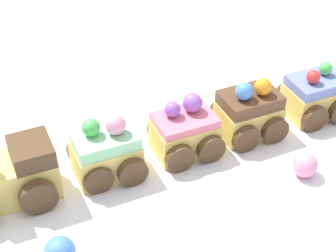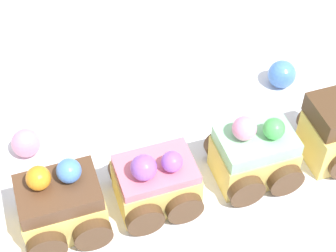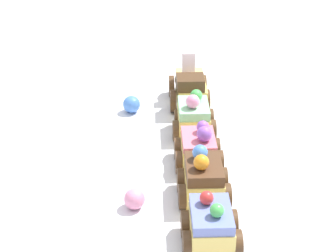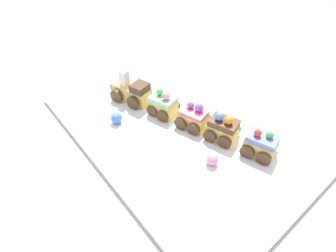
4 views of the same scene
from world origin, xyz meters
name	(u,v)px [view 3 (image 3 of 4)]	position (x,y,z in m)	size (l,w,h in m)	color
ground_plane	(165,158)	(0.00, 0.00, 0.00)	(10.00, 10.00, 0.00)	#B2B2B7
display_board	(165,155)	(0.00, 0.00, 0.01)	(0.65, 0.39, 0.01)	white
cake_train_locomotive	(188,87)	(0.17, 0.01, 0.04)	(0.14, 0.09, 0.09)	#EACC66
cake_car_mint	(193,119)	(0.06, -0.03, 0.04)	(0.08, 0.08, 0.07)	#EACC66
cake_car_strawberry	(199,150)	(-0.02, -0.05, 0.04)	(0.08, 0.08, 0.07)	#EACC66
cake_car_chocolate	(203,181)	(-0.10, -0.08, 0.04)	(0.08, 0.08, 0.07)	#EACC66
cake_car_blueberry	(211,228)	(-0.18, -0.10, 0.04)	(0.08, 0.08, 0.06)	#EACC66
gumball_pink	(136,199)	(-0.14, 0.00, 0.03)	(0.03, 0.03, 0.03)	pink
gumball_blue	(132,104)	(0.11, 0.09, 0.03)	(0.03, 0.03, 0.03)	#4C84E0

